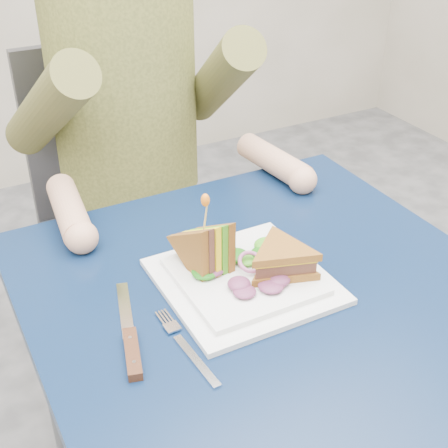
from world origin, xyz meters
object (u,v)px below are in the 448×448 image
plate (244,279)px  fork (187,348)px  chair (122,196)px  diner (125,70)px  table (267,326)px  sandwich_flat (282,260)px  knife (131,344)px  sandwich_upright (206,250)px

plate → fork: 0.18m
chair → plate: size_ratio=3.58×
fork → diner: bearing=75.7°
table → chair: size_ratio=0.81×
chair → sandwich_flat: chair is taller
chair → knife: (-0.25, -0.76, 0.20)m
diner → fork: bearing=-104.3°
table → fork: size_ratio=4.18×
plate → knife: bearing=-165.3°
fork → plate: bearing=33.7°
table → sandwich_upright: sandwich_upright is taller
table → diner: size_ratio=1.01×
fork → knife: bearing=149.2°
diner → sandwich_flat: diner is taller
sandwich_flat → knife: (-0.27, -0.03, -0.04)m
diner → knife: 0.72m
diner → sandwich_upright: (-0.07, -0.55, -0.13)m
chair → plate: 0.73m
table → sandwich_flat: (0.03, 0.00, 0.12)m
table → fork: (-0.18, -0.07, 0.08)m
sandwich_upright → sandwich_flat: bearing=-35.0°
plate → sandwich_flat: bearing=-24.4°
table → plate: 0.10m
diner → knife: (-0.25, -0.65, -0.18)m
chair → fork: chair is taller
sandwich_upright → fork: size_ratio=0.76×
plate → table: bearing=-45.9°
table → sandwich_upright: bearing=134.7°
sandwich_flat → knife: sandwich_flat is taller
sandwich_flat → diner: bearing=92.4°
table → knife: knife is taller
plate → sandwich_upright: 0.08m
table → chair: (0.00, 0.74, -0.11)m
chair → sandwich_upright: 0.71m
knife → sandwich_upright: bearing=30.7°
sandwich_flat → knife: 0.28m
sandwich_flat → fork: sandwich_flat is taller
chair → sandwich_upright: (-0.07, -0.66, 0.24)m
plate → knife: plate is taller
chair → sandwich_flat: (0.03, -0.73, 0.23)m
diner → plate: 0.62m
knife → sandwich_flat: bearing=6.7°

